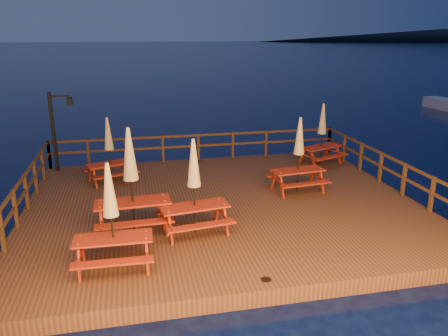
# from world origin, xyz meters

# --- Properties ---
(ground) EXTENTS (500.00, 500.00, 0.00)m
(ground) POSITION_xyz_m (0.00, 0.00, 0.00)
(ground) COLOR black
(ground) RESTS_ON ground
(deck) EXTENTS (12.00, 10.00, 0.40)m
(deck) POSITION_xyz_m (0.00, 0.00, 0.20)
(deck) COLOR #4B2518
(deck) RESTS_ON ground
(deck_piles) EXTENTS (11.44, 9.44, 1.40)m
(deck_piles) POSITION_xyz_m (0.00, 0.00, -0.30)
(deck_piles) COLOR #331C10
(deck_piles) RESTS_ON ground
(railing) EXTENTS (11.80, 9.75, 1.10)m
(railing) POSITION_xyz_m (0.00, 1.78, 1.16)
(railing) COLOR #331C10
(railing) RESTS_ON deck
(lamp_post) EXTENTS (0.85, 0.18, 3.00)m
(lamp_post) POSITION_xyz_m (-5.39, 4.55, 2.20)
(lamp_post) COLOR black
(lamp_post) RESTS_ON deck
(headland_right) EXTENTS (230.40, 86.40, 7.00)m
(headland_right) POSITION_xyz_m (185.00, 230.00, 3.50)
(headland_right) COLOR black
(headland_right) RESTS_ON ground
(picnic_table_0) EXTENTS (1.99, 1.72, 2.56)m
(picnic_table_0) POSITION_xyz_m (-1.16, -1.97, 1.73)
(picnic_table_0) COLOR maroon
(picnic_table_0) RESTS_ON deck
(picnic_table_1) EXTENTS (1.99, 1.83, 2.32)m
(picnic_table_1) POSITION_xyz_m (-3.46, 2.73, 1.61)
(picnic_table_1) COLOR maroon
(picnic_table_1) RESTS_ON deck
(picnic_table_2) EXTENTS (2.12, 1.95, 2.45)m
(picnic_table_2) POSITION_xyz_m (4.72, 3.23, 1.67)
(picnic_table_2) COLOR maroon
(picnic_table_2) RESTS_ON deck
(picnic_table_3) EXTENTS (1.76, 1.46, 2.48)m
(picnic_table_3) POSITION_xyz_m (-3.20, -3.38, 1.69)
(picnic_table_3) COLOR maroon
(picnic_table_3) RESTS_ON deck
(picnic_table_4) EXTENTS (2.05, 1.71, 2.83)m
(picnic_table_4) POSITION_xyz_m (-2.74, -1.53, 1.87)
(picnic_table_4) COLOR maroon
(picnic_table_4) RESTS_ON deck
(picnic_table_5) EXTENTS (1.90, 1.62, 2.50)m
(picnic_table_5) POSITION_xyz_m (2.66, 0.46, 1.70)
(picnic_table_5) COLOR maroon
(picnic_table_5) RESTS_ON deck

